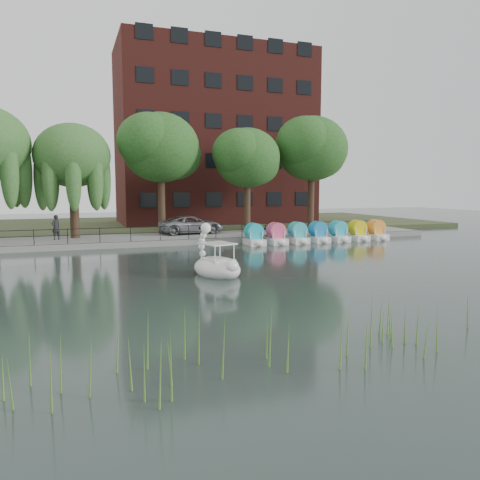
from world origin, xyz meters
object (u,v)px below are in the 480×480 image
pedestrian (56,226)px  swan_boat (216,264)px  minivan (192,223)px  bicycle (259,230)px

pedestrian → swan_boat: (7.24, -14.47, -0.87)m
minivan → swan_boat: 15.65m
swan_boat → minivan: bearing=63.3°
bicycle → pedestrian: (-14.17, 2.77, 0.49)m
minivan → bicycle: minivan is taller
minivan → pedestrian: pedestrian is taller
swan_boat → pedestrian: bearing=99.8°
minivan → bicycle: 5.63m
pedestrian → swan_boat: bearing=81.9°
minivan → swan_boat: size_ratio=1.83×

